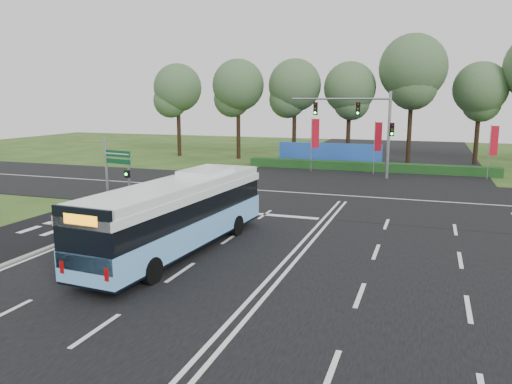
% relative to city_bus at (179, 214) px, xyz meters
% --- Properties ---
extents(ground, '(120.00, 120.00, 0.00)m').
position_rel_city_bus_xyz_m(ground, '(4.56, 2.63, -1.65)').
color(ground, '#294617').
rests_on(ground, ground).
extents(road_main, '(20.00, 120.00, 0.04)m').
position_rel_city_bus_xyz_m(road_main, '(4.56, 2.63, -1.63)').
color(road_main, black).
rests_on(road_main, ground).
extents(road_cross, '(120.00, 14.00, 0.05)m').
position_rel_city_bus_xyz_m(road_cross, '(4.56, 14.63, -1.63)').
color(road_cross, black).
rests_on(road_cross, ground).
extents(bike_path, '(5.00, 18.00, 0.06)m').
position_rel_city_bus_xyz_m(bike_path, '(-7.94, -0.37, -1.62)').
color(bike_path, black).
rests_on(bike_path, ground).
extents(kerb_strip, '(0.25, 18.00, 0.12)m').
position_rel_city_bus_xyz_m(kerb_strip, '(-5.54, -0.37, -1.59)').
color(kerb_strip, gray).
rests_on(kerb_strip, ground).
extents(city_bus, '(3.18, 11.57, 3.28)m').
position_rel_city_bus_xyz_m(city_bus, '(0.00, 0.00, 0.00)').
color(city_bus, '#6CB6FA').
rests_on(city_bus, ground).
extents(pedestrian_signal, '(0.33, 0.42, 3.50)m').
position_rel_city_bus_xyz_m(pedestrian_signal, '(-5.64, 4.88, 0.26)').
color(pedestrian_signal, gray).
rests_on(pedestrian_signal, ground).
extents(street_sign, '(1.71, 0.40, 4.45)m').
position_rel_city_bus_xyz_m(street_sign, '(-5.61, 3.33, 1.12)').
color(street_sign, gray).
rests_on(street_sign, ground).
extents(banner_flag_left, '(0.69, 0.24, 4.78)m').
position_rel_city_bus_xyz_m(banner_flag_left, '(0.03, 25.26, 1.45)').
color(banner_flag_left, gray).
rests_on(banner_flag_left, ground).
extents(banner_flag_mid, '(0.65, 0.26, 4.56)m').
position_rel_city_bus_xyz_m(banner_flag_mid, '(5.46, 25.33, 1.32)').
color(banner_flag_mid, gray).
rests_on(banner_flag_mid, ground).
extents(banner_flag_right, '(0.64, 0.20, 4.40)m').
position_rel_city_bus_xyz_m(banner_flag_right, '(14.43, 25.44, 1.23)').
color(banner_flag_right, gray).
rests_on(banner_flag_right, ground).
extents(traffic_light_gantry, '(8.41, 0.28, 7.00)m').
position_rel_city_bus_xyz_m(traffic_light_gantry, '(4.76, 23.13, 3.01)').
color(traffic_light_gantry, gray).
rests_on(traffic_light_gantry, ground).
extents(hedge, '(22.00, 1.20, 0.80)m').
position_rel_city_bus_xyz_m(hedge, '(4.56, 27.13, -1.25)').
color(hedge, '#183D16').
rests_on(hedge, ground).
extents(blue_hoarding, '(10.00, 0.30, 2.20)m').
position_rel_city_bus_xyz_m(blue_hoarding, '(0.56, 29.63, -0.55)').
color(blue_hoarding, blue).
rests_on(blue_hoarding, ground).
extents(eucalyptus_row, '(54.03, 8.50, 12.68)m').
position_rel_city_bus_xyz_m(eucalyptus_row, '(8.50, 33.97, 6.58)').
color(eucalyptus_row, black).
rests_on(eucalyptus_row, ground).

